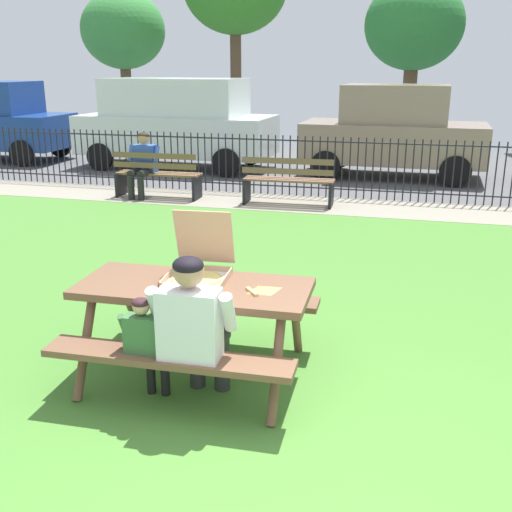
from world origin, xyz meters
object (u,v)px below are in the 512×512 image
at_px(adult_at_table, 194,326).
at_px(far_tree_left, 123,31).
at_px(pizza_box_open, 199,266).
at_px(far_tree_center, 414,26).
at_px(picnic_table_foreground, 194,305).
at_px(parked_car_left, 176,121).
at_px(parked_car_center, 394,131).
at_px(pizza_slice_on_table, 262,290).
at_px(park_bench_center, 288,182).
at_px(child_at_table, 147,340).
at_px(park_bench_left, 158,176).
at_px(person_on_park_bench, 143,162).

xyz_separation_m(adult_at_table, far_tree_left, (-8.40, 16.17, 2.78)).
distance_m(pizza_box_open, far_tree_center, 15.79).
distance_m(picnic_table_foreground, adult_at_table, 0.53).
bearing_deg(far_tree_left, parked_car_left, -55.13).
height_order(picnic_table_foreground, adult_at_table, adult_at_table).
relative_size(picnic_table_foreground, parked_car_center, 0.47).
relative_size(pizza_slice_on_table, park_bench_center, 0.17).
relative_size(park_bench_center, far_tree_center, 0.33).
relative_size(pizza_slice_on_table, parked_car_center, 0.07).
bearing_deg(child_at_table, far_tree_left, 116.41).
height_order(pizza_box_open, parked_car_left, parked_car_left).
height_order(park_bench_center, parked_car_left, parked_car_left).
bearing_deg(adult_at_table, park_bench_left, 115.52).
height_order(child_at_table, far_tree_left, far_tree_left).
relative_size(pizza_box_open, park_bench_center, 0.37).
distance_m(pizza_slice_on_table, park_bench_center, 6.37).
height_order(pizza_box_open, child_at_table, pizza_box_open).
bearing_deg(parked_car_left, picnic_table_foreground, -67.49).
bearing_deg(park_bench_left, person_on_park_bench, 176.29).
bearing_deg(picnic_table_foreground, parked_car_center, 83.63).
distance_m(picnic_table_foreground, park_bench_center, 6.29).
xyz_separation_m(picnic_table_foreground, parked_car_left, (-3.98, 9.59, 0.50)).
xyz_separation_m(pizza_box_open, adult_at_table, (0.19, -0.65, -0.21)).
distance_m(picnic_table_foreground, park_bench_left, 6.96).
bearing_deg(pizza_box_open, far_tree_center, 85.45).
distance_m(pizza_slice_on_table, adult_at_table, 0.62).
bearing_deg(pizza_box_open, parked_car_center, 83.48).
distance_m(picnic_table_foreground, person_on_park_bench, 7.11).
relative_size(child_at_table, parked_car_center, 0.22).
bearing_deg(park_bench_center, far_tree_center, 79.27).
bearing_deg(pizza_box_open, parked_car_left, 112.80).
height_order(park_bench_left, parked_car_center, parked_car_center).
xyz_separation_m(picnic_table_foreground, pizza_slice_on_table, (0.55, -0.00, 0.18)).
relative_size(pizza_box_open, far_tree_left, 0.13).
height_order(picnic_table_foreground, child_at_table, child_at_table).
xyz_separation_m(pizza_box_open, far_tree_center, (1.23, 15.53, 2.60)).
height_order(picnic_table_foreground, far_tree_center, far_tree_center).
height_order(parked_car_left, far_tree_left, far_tree_left).
distance_m(park_bench_center, parked_car_center, 3.76).
xyz_separation_m(pizza_box_open, park_bench_center, (-0.55, 6.11, -0.45)).
height_order(far_tree_left, far_tree_center, far_tree_center).
bearing_deg(picnic_table_foreground, pizza_slice_on_table, -0.49).
bearing_deg(pizza_slice_on_table, parked_car_center, 86.87).
relative_size(park_bench_left, far_tree_left, 0.34).
bearing_deg(parked_car_center, park_bench_left, -140.94).
relative_size(pizza_slice_on_table, parked_car_left, 0.06).
distance_m(pizza_slice_on_table, park_bench_left, 7.23).
distance_m(pizza_box_open, far_tree_left, 17.75).
xyz_separation_m(child_at_table, park_bench_center, (-0.39, 6.79, -0.11)).
bearing_deg(parked_car_center, pizza_slice_on_table, -93.13).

